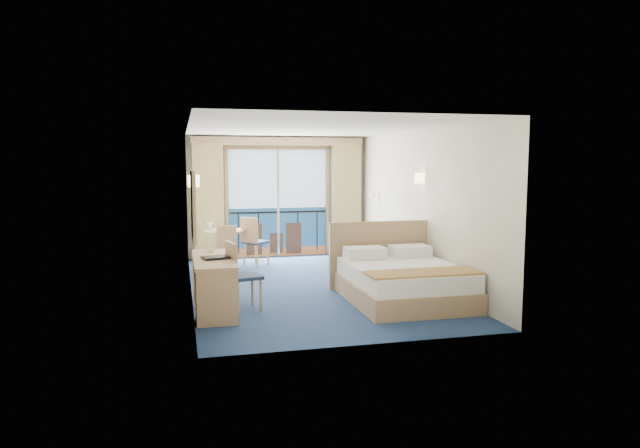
# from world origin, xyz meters

# --- Properties ---
(floor) EXTENTS (6.50, 6.50, 0.00)m
(floor) POSITION_xyz_m (0.00, 0.00, 0.00)
(floor) COLOR navy
(floor) RESTS_ON ground
(room_walls) EXTENTS (4.04, 6.54, 2.72)m
(room_walls) POSITION_xyz_m (0.00, 0.00, 1.78)
(room_walls) COLOR white
(room_walls) RESTS_ON ground
(balcony_door) EXTENTS (2.36, 0.03, 2.52)m
(balcony_door) POSITION_xyz_m (-0.01, 3.22, 1.14)
(balcony_door) COLOR navy
(balcony_door) RESTS_ON room_walls
(curtain_left) EXTENTS (0.65, 0.22, 2.55)m
(curtain_left) POSITION_xyz_m (-1.55, 3.07, 1.28)
(curtain_left) COLOR tan
(curtain_left) RESTS_ON room_walls
(curtain_right) EXTENTS (0.65, 0.22, 2.55)m
(curtain_right) POSITION_xyz_m (1.55, 3.07, 1.28)
(curtain_right) COLOR tan
(curtain_right) RESTS_ON room_walls
(pelmet) EXTENTS (3.80, 0.25, 0.18)m
(pelmet) POSITION_xyz_m (0.00, 3.10, 2.58)
(pelmet) COLOR tan
(pelmet) RESTS_ON room_walls
(mirror) EXTENTS (0.05, 1.25, 0.95)m
(mirror) POSITION_xyz_m (-1.97, -1.50, 1.55)
(mirror) COLOR tan
(mirror) RESTS_ON room_walls
(wall_print) EXTENTS (0.04, 0.42, 0.52)m
(wall_print) POSITION_xyz_m (-1.97, 0.45, 1.60)
(wall_print) COLOR tan
(wall_print) RESTS_ON room_walls
(sconce_left) EXTENTS (0.18, 0.18, 0.18)m
(sconce_left) POSITION_xyz_m (-1.94, -0.60, 1.85)
(sconce_left) COLOR beige
(sconce_left) RESTS_ON room_walls
(sconce_right) EXTENTS (0.18, 0.18, 0.18)m
(sconce_right) POSITION_xyz_m (1.94, -0.15, 1.85)
(sconce_right) COLOR beige
(sconce_right) RESTS_ON room_walls
(bed) EXTENTS (1.81, 2.15, 1.13)m
(bed) POSITION_xyz_m (1.15, -1.35, 0.32)
(bed) COLOR tan
(bed) RESTS_ON ground
(nightstand) EXTENTS (0.39, 0.37, 0.51)m
(nightstand) POSITION_xyz_m (1.79, 0.20, 0.25)
(nightstand) COLOR tan
(nightstand) RESTS_ON ground
(phone) EXTENTS (0.21, 0.17, 0.09)m
(phone) POSITION_xyz_m (1.78, 0.16, 0.55)
(phone) COLOR silver
(phone) RESTS_ON nightstand
(armchair) EXTENTS (0.98, 0.98, 0.64)m
(armchair) POSITION_xyz_m (1.62, 1.67, 0.32)
(armchair) COLOR #3F434D
(armchair) RESTS_ON ground
(floor_lamp) EXTENTS (0.20, 0.20, 1.45)m
(floor_lamp) POSITION_xyz_m (1.88, 2.16, 1.10)
(floor_lamp) COLOR silver
(floor_lamp) RESTS_ON ground
(desk) EXTENTS (0.57, 1.65, 0.77)m
(desk) POSITION_xyz_m (-1.71, -1.72, 0.43)
(desk) COLOR tan
(desk) RESTS_ON ground
(desk_chair) EXTENTS (0.53, 0.52, 1.00)m
(desk_chair) POSITION_xyz_m (-1.34, -1.30, 0.56)
(desk_chair) COLOR #202E4A
(desk_chair) RESTS_ON ground
(folder) EXTENTS (0.41, 0.35, 0.03)m
(folder) POSITION_xyz_m (-1.68, -1.35, 0.79)
(folder) COLOR black
(folder) RESTS_ON desk
(desk_lamp) EXTENTS (0.11, 0.11, 0.43)m
(desk_lamp) POSITION_xyz_m (-1.71, -0.71, 1.09)
(desk_lamp) COLOR silver
(desk_lamp) RESTS_ON desk
(round_table) EXTENTS (0.84, 0.84, 0.76)m
(round_table) POSITION_xyz_m (-1.29, 2.15, 0.57)
(round_table) COLOR tan
(round_table) RESTS_ON ground
(table_chair_a) EXTENTS (0.62, 0.62, 1.01)m
(table_chair_a) POSITION_xyz_m (-0.71, 2.12, 0.57)
(table_chair_a) COLOR #202E4A
(table_chair_a) RESTS_ON ground
(table_chair_b) EXTENTS (0.43, 0.43, 0.91)m
(table_chair_b) POSITION_xyz_m (-1.29, 1.52, 0.51)
(table_chair_b) COLOR #202E4A
(table_chair_b) RESTS_ON ground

